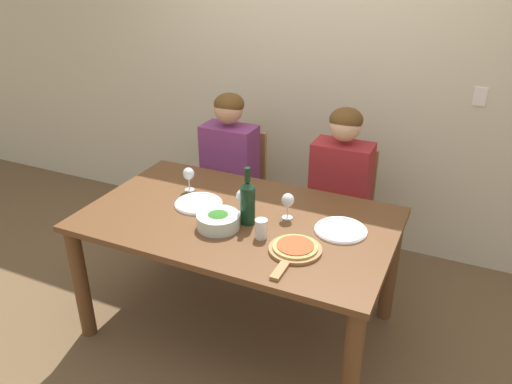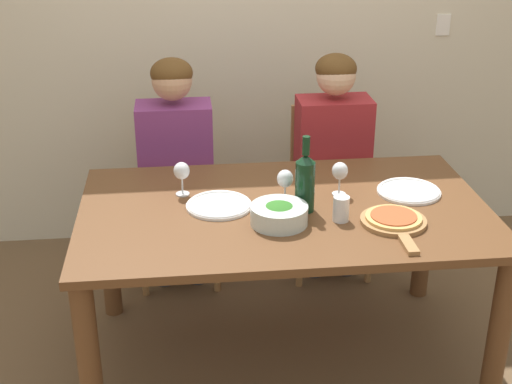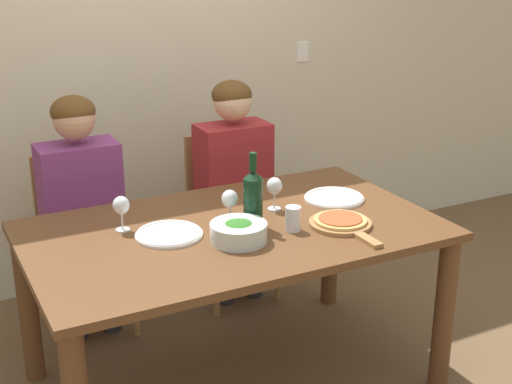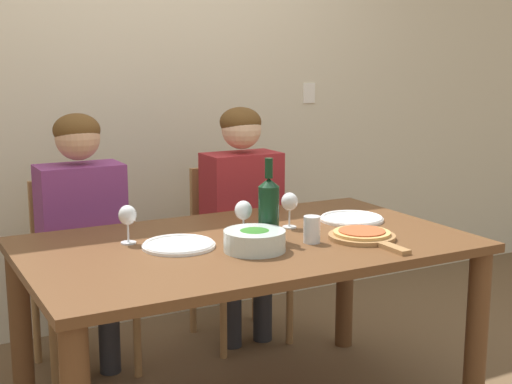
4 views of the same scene
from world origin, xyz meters
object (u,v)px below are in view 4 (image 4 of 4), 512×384
object	(u,v)px
person_man	(243,203)
dinner_plate_right	(352,218)
wine_glass_right	(290,203)
broccoli_bowl	(255,240)
water_tumbler	(312,229)
wine_glass_centre	(243,212)
person_woman	(82,221)
dinner_plate_left	(179,245)
chair_right	(234,246)
wine_bottle	(269,208)
wine_glass_left	(128,217)
pizza_on_board	(363,236)
chair_left	(79,267)

from	to	relation	value
person_man	dinner_plate_right	size ratio (longest dim) A/B	4.40
person_man	wine_glass_right	distance (m)	0.67
broccoli_bowl	water_tumbler	size ratio (longest dim) A/B	2.21
wine_glass_right	wine_glass_centre	xyz separation A→B (m)	(-0.25, -0.06, 0.00)
person_woman	wine_glass_centre	size ratio (longest dim) A/B	8.10
dinner_plate_left	dinner_plate_right	size ratio (longest dim) A/B	1.00
dinner_plate_left	dinner_plate_right	distance (m)	0.84
chair_right	dinner_plate_right	world-z (taller)	chair_right
person_woman	wine_glass_centre	xyz separation A→B (m)	(0.46, -0.71, 0.13)
wine_bottle	person_man	bearing A→B (deg)	69.65
person_man	wine_glass_centre	size ratio (longest dim) A/B	8.10
wine_glass_right	wine_glass_centre	world-z (taller)	same
wine_glass_left	wine_glass_right	xyz separation A→B (m)	(0.68, -0.07, 0.00)
pizza_on_board	person_woman	bearing A→B (deg)	132.18
pizza_on_board	wine_glass_centre	world-z (taller)	wine_glass_centre
broccoli_bowl	water_tumbler	distance (m)	0.25
wine_glass_centre	chair_right	bearing A→B (deg)	66.11
chair_right	pizza_on_board	xyz separation A→B (m)	(0.04, -1.06, 0.29)
chair_right	dinner_plate_right	size ratio (longest dim) A/B	3.23
wine_glass_right	dinner_plate_right	bearing A→B (deg)	-2.99
person_man	person_woman	bearing A→B (deg)	180.00
dinner_plate_right	wine_glass_right	size ratio (longest dim) A/B	1.84
chair_left	person_man	size ratio (longest dim) A/B	0.73
dinner_plate_left	pizza_on_board	world-z (taller)	pizza_on_board
wine_bottle	dinner_plate_left	xyz separation A→B (m)	(-0.35, 0.07, -0.12)
dinner_plate_left	water_tumbler	bearing A→B (deg)	-20.52
dinner_plate_left	wine_glass_centre	world-z (taller)	wine_glass_centre
dinner_plate_right	wine_glass_left	world-z (taller)	wine_glass_left
dinner_plate_left	wine_glass_right	xyz separation A→B (m)	(0.53, 0.07, 0.10)
broccoli_bowl	pizza_on_board	distance (m)	0.46
chair_right	wine_glass_right	xyz separation A→B (m)	(-0.12, -0.76, 0.38)
person_woman	dinner_plate_left	distance (m)	0.74
broccoli_bowl	dinner_plate_right	xyz separation A→B (m)	(0.61, 0.23, -0.03)
chair_left	pizza_on_board	world-z (taller)	chair_left
chair_right	water_tumbler	world-z (taller)	chair_right
pizza_on_board	dinner_plate_right	bearing A→B (deg)	62.29
broccoli_bowl	wine_glass_left	bearing A→B (deg)	139.59
person_man	broccoli_bowl	xyz separation A→B (m)	(-0.41, -0.90, 0.07)
dinner_plate_right	wine_glass_centre	size ratio (longest dim) A/B	1.84
person_woman	person_man	size ratio (longest dim) A/B	1.00
chair_left	wine_glass_left	xyz separation A→B (m)	(0.03, -0.68, 0.38)
person_man	dinner_plate_left	world-z (taller)	person_man
wine_glass_left	wine_glass_right	world-z (taller)	same
person_woman	water_tumbler	world-z (taller)	person_woman
person_man	wine_glass_left	distance (m)	0.99
person_man	dinner_plate_right	world-z (taller)	person_man
person_woman	dinner_plate_right	distance (m)	1.22
chair_left	dinner_plate_right	bearing A→B (deg)	-37.36
wine_glass_centre	water_tumbler	xyz separation A→B (m)	(0.20, -0.19, -0.05)
chair_right	wine_glass_right	bearing A→B (deg)	-98.64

